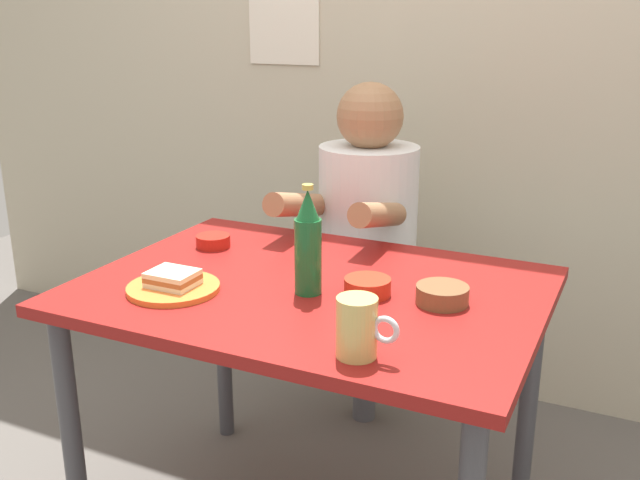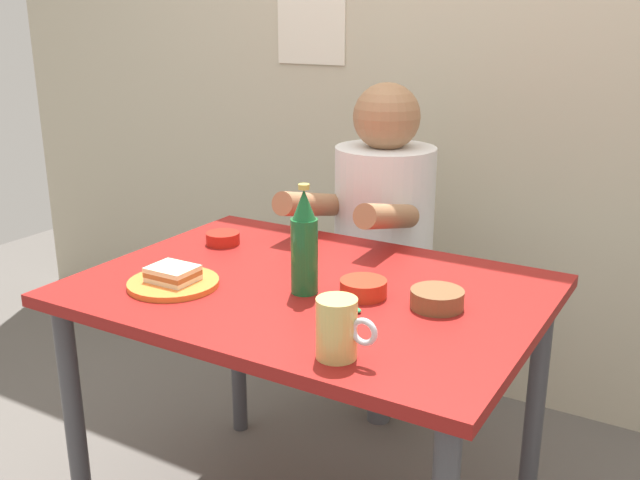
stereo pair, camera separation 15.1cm
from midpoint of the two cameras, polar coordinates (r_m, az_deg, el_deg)
wall_back at (r=2.60m, az=13.48°, el=15.60°), size 4.40×0.09×2.60m
dining_table at (r=1.78m, az=1.62°, el=-6.41°), size 1.10×0.80×0.74m
stool at (r=2.46m, az=6.63°, el=-7.07°), size 0.34×0.34×0.45m
person_seated at (r=2.31m, az=6.87°, el=2.28°), size 0.33×0.56×0.72m
plate_orange at (r=1.75m, az=-9.19°, el=-3.45°), size 0.22×0.22×0.01m
sandwich at (r=1.74m, az=-9.23°, el=-2.69°), size 0.11×0.09×0.04m
beer_mug at (r=1.37m, az=4.61°, el=-7.08°), size 0.13×0.08×0.12m
beer_bottle at (r=1.65m, az=1.35°, el=-0.40°), size 0.06×0.06×0.26m
sauce_bowl_chili at (r=1.68m, az=6.09°, el=-3.77°), size 0.11×0.11×0.04m
condiment_bowl_brown at (r=1.64m, az=11.92°, el=-4.57°), size 0.12×0.12×0.04m
sambal_bowl_red at (r=2.05m, az=-5.66°, el=0.16°), size 0.10×0.10×0.03m
spoon at (r=1.57m, az=5.18°, el=-5.92°), size 0.04×0.12×0.01m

